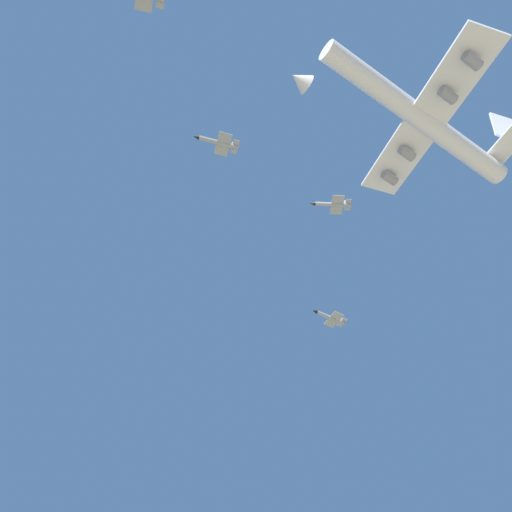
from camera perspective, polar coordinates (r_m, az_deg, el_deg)
The scene contains 4 objects.
carrier_jet at distance 165.52m, azimuth 17.50°, elevation 13.93°, with size 56.31×69.91×23.77m.
chase_jet_lead at distance 196.19m, azimuth 8.25°, elevation 5.51°, with size 8.93×15.27×4.00m.
chase_jet_left_wing at distance 213.29m, azimuth 8.02°, elevation -6.60°, with size 12.46×13.18×4.00m.
chase_jet_high_escort at distance 176.40m, azimuth -4.06°, elevation 12.06°, with size 10.14×14.61×4.00m.
Camera 1 is at (48.92, 66.88, 2.63)m, focal length 37.21 mm.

